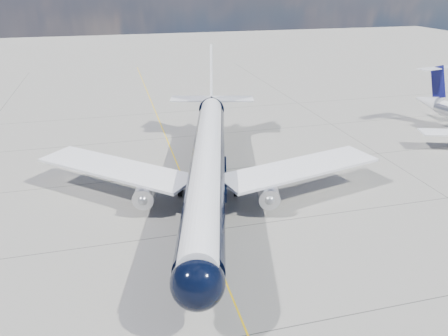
# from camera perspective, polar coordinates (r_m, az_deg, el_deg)

# --- Properties ---
(ground) EXTENTS (320.00, 320.00, 0.00)m
(ground) POSITION_cam_1_polar(r_m,az_deg,el_deg) (63.79, -6.34, 0.99)
(ground) COLOR gray
(ground) RESTS_ON ground
(taxiway_centerline) EXTENTS (0.16, 160.00, 0.01)m
(taxiway_centerline) POSITION_cam_1_polar(r_m,az_deg,el_deg) (59.24, -5.61, -0.79)
(taxiway_centerline) COLOR yellow
(taxiway_centerline) RESTS_ON ground
(main_airliner) EXTENTS (41.18, 50.96, 14.94)m
(main_airliner) POSITION_cam_1_polar(r_m,az_deg,el_deg) (51.61, -2.15, 1.12)
(main_airliner) COLOR black
(main_airliner) RESTS_ON ground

